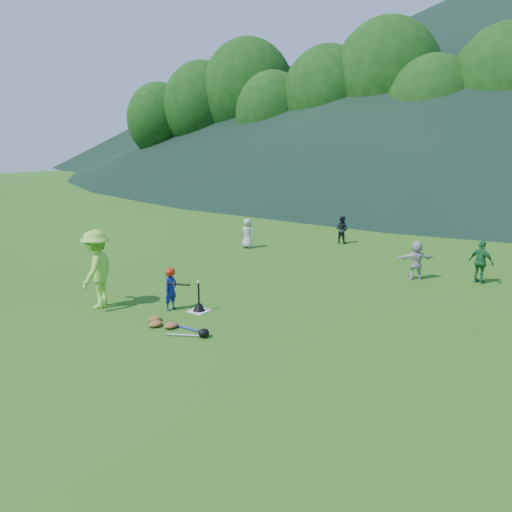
{
  "coord_description": "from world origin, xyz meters",
  "views": [
    {
      "loc": [
        7.45,
        -8.81,
        3.96
      ],
      "look_at": [
        0.0,
        2.5,
        0.9
      ],
      "focal_mm": 35.0,
      "sensor_mm": 36.0,
      "label": 1
    }
  ],
  "objects_px": {
    "fielder_a": "(247,233)",
    "home_plate": "(199,311)",
    "fielder_b": "(342,230)",
    "fielder_d": "(416,260)",
    "adult_coach": "(97,269)",
    "fielder_c": "(481,262)",
    "equipment_pile": "(170,325)",
    "batter_child": "(171,289)",
    "batting_tee": "(199,306)"
  },
  "relations": [
    {
      "from": "batting_tee",
      "to": "batter_child",
      "type": "bearing_deg",
      "value": -157.25
    },
    {
      "from": "batting_tee",
      "to": "adult_coach",
      "type": "bearing_deg",
      "value": -154.62
    },
    {
      "from": "fielder_a",
      "to": "fielder_b",
      "type": "distance_m",
      "value": 3.93
    },
    {
      "from": "batter_child",
      "to": "fielder_c",
      "type": "distance_m",
      "value": 8.89
    },
    {
      "from": "batter_child",
      "to": "fielder_b",
      "type": "bearing_deg",
      "value": 0.46
    },
    {
      "from": "batter_child",
      "to": "fielder_c",
      "type": "bearing_deg",
      "value": -40.4
    },
    {
      "from": "adult_coach",
      "to": "fielder_c",
      "type": "height_order",
      "value": "adult_coach"
    },
    {
      "from": "adult_coach",
      "to": "batting_tee",
      "type": "bearing_deg",
      "value": 89.43
    },
    {
      "from": "fielder_c",
      "to": "fielder_d",
      "type": "distance_m",
      "value": 1.79
    },
    {
      "from": "fielder_b",
      "to": "fielder_d",
      "type": "distance_m",
      "value": 5.68
    },
    {
      "from": "batter_child",
      "to": "equipment_pile",
      "type": "relative_size",
      "value": 0.57
    },
    {
      "from": "home_plate",
      "to": "fielder_a",
      "type": "relative_size",
      "value": 0.39
    },
    {
      "from": "adult_coach",
      "to": "fielder_d",
      "type": "distance_m",
      "value": 9.04
    },
    {
      "from": "adult_coach",
      "to": "fielder_b",
      "type": "xyz_separation_m",
      "value": [
        1.69,
        10.84,
        -0.41
      ]
    },
    {
      "from": "fielder_a",
      "to": "equipment_pile",
      "type": "relative_size",
      "value": 0.64
    },
    {
      "from": "fielder_a",
      "to": "adult_coach",
      "type": "bearing_deg",
      "value": 94.1
    },
    {
      "from": "home_plate",
      "to": "fielder_d",
      "type": "height_order",
      "value": "fielder_d"
    },
    {
      "from": "fielder_d",
      "to": "batting_tee",
      "type": "height_order",
      "value": "fielder_d"
    },
    {
      "from": "fielder_b",
      "to": "equipment_pile",
      "type": "distance_m",
      "value": 11.01
    },
    {
      "from": "adult_coach",
      "to": "fielder_b",
      "type": "relative_size",
      "value": 1.73
    },
    {
      "from": "home_plate",
      "to": "fielder_d",
      "type": "relative_size",
      "value": 0.38
    },
    {
      "from": "adult_coach",
      "to": "equipment_pile",
      "type": "distance_m",
      "value": 2.66
    },
    {
      "from": "home_plate",
      "to": "batter_child",
      "type": "distance_m",
      "value": 0.86
    },
    {
      "from": "fielder_a",
      "to": "fielder_d",
      "type": "distance_m",
      "value": 6.85
    },
    {
      "from": "batter_child",
      "to": "adult_coach",
      "type": "bearing_deg",
      "value": 117.04
    },
    {
      "from": "batting_tee",
      "to": "home_plate",
      "type": "bearing_deg",
      "value": 0.0
    },
    {
      "from": "home_plate",
      "to": "adult_coach",
      "type": "relative_size",
      "value": 0.23
    },
    {
      "from": "fielder_a",
      "to": "fielder_c",
      "type": "relative_size",
      "value": 0.92
    },
    {
      "from": "fielder_a",
      "to": "equipment_pile",
      "type": "height_order",
      "value": "fielder_a"
    },
    {
      "from": "fielder_b",
      "to": "fielder_d",
      "type": "relative_size",
      "value": 0.95
    },
    {
      "from": "home_plate",
      "to": "equipment_pile",
      "type": "relative_size",
      "value": 0.25
    },
    {
      "from": "batter_child",
      "to": "fielder_a",
      "type": "bearing_deg",
      "value": 20.86
    },
    {
      "from": "adult_coach",
      "to": "fielder_a",
      "type": "bearing_deg",
      "value": 161.04
    },
    {
      "from": "home_plate",
      "to": "equipment_pile",
      "type": "height_order",
      "value": "equipment_pile"
    },
    {
      "from": "fielder_a",
      "to": "equipment_pile",
      "type": "distance_m",
      "value": 8.82
    },
    {
      "from": "home_plate",
      "to": "batting_tee",
      "type": "relative_size",
      "value": 0.66
    },
    {
      "from": "fielder_d",
      "to": "adult_coach",
      "type": "bearing_deg",
      "value": 12.66
    },
    {
      "from": "fielder_b",
      "to": "equipment_pile",
      "type": "height_order",
      "value": "fielder_b"
    },
    {
      "from": "equipment_pile",
      "to": "fielder_d",
      "type": "bearing_deg",
      "value": 64.95
    },
    {
      "from": "adult_coach",
      "to": "fielder_c",
      "type": "distance_m",
      "value": 10.62
    },
    {
      "from": "adult_coach",
      "to": "equipment_pile",
      "type": "bearing_deg",
      "value": 61.11
    },
    {
      "from": "batter_child",
      "to": "equipment_pile",
      "type": "height_order",
      "value": "batter_child"
    },
    {
      "from": "home_plate",
      "to": "fielder_d",
      "type": "bearing_deg",
      "value": 59.06
    },
    {
      "from": "home_plate",
      "to": "fielder_b",
      "type": "xyz_separation_m",
      "value": [
        -0.61,
        9.75,
        0.55
      ]
    },
    {
      "from": "adult_coach",
      "to": "home_plate",
      "type": "bearing_deg",
      "value": 89.43
    },
    {
      "from": "home_plate",
      "to": "fielder_b",
      "type": "relative_size",
      "value": 0.4
    },
    {
      "from": "adult_coach",
      "to": "fielder_a",
      "type": "relative_size",
      "value": 1.68
    },
    {
      "from": "batter_child",
      "to": "adult_coach",
      "type": "relative_size",
      "value": 0.53
    },
    {
      "from": "fielder_c",
      "to": "equipment_pile",
      "type": "distance_m",
      "value": 9.15
    },
    {
      "from": "fielder_a",
      "to": "home_plate",
      "type": "bearing_deg",
      "value": 112.62
    }
  ]
}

